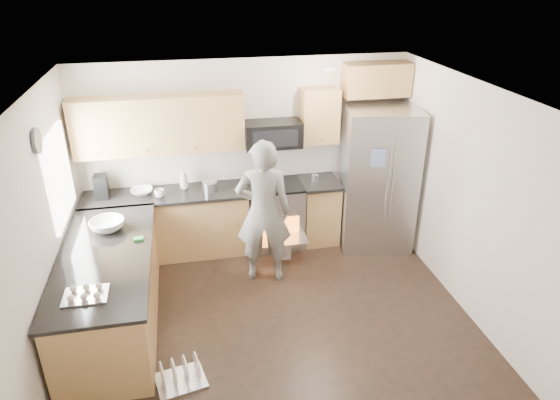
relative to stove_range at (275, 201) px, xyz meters
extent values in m
plane|color=black|center=(-0.35, -1.69, -0.68)|extent=(4.50, 4.50, 0.00)
cube|color=beige|center=(-0.35, 0.31, 0.62)|extent=(4.50, 0.04, 2.60)
cube|color=beige|center=(-0.35, -3.69, 0.62)|extent=(4.50, 0.04, 2.60)
cube|color=beige|center=(-2.60, -1.69, 0.62)|extent=(0.04, 4.00, 2.60)
cube|color=beige|center=(1.90, -1.69, 0.62)|extent=(0.04, 4.00, 2.60)
cube|color=white|center=(-0.35, -1.69, 1.92)|extent=(4.50, 4.00, 0.04)
cube|color=white|center=(-2.58, -0.69, 0.87)|extent=(0.04, 1.00, 1.00)
cylinder|color=beige|center=(0.55, -0.59, 1.91)|extent=(0.14, 0.14, 0.02)
cylinder|color=#474754|center=(-2.57, -1.24, 1.47)|extent=(0.03, 0.26, 0.26)
cube|color=#AF7A46|center=(-1.48, 0.01, -0.24)|extent=(2.15, 0.60, 0.87)
cube|color=black|center=(-1.48, 0.00, 0.23)|extent=(2.19, 0.64, 0.04)
cube|color=#AF7A46|center=(0.65, 0.01, -0.24)|extent=(0.50, 0.60, 0.87)
cube|color=black|center=(0.65, 0.00, 0.23)|extent=(0.54, 0.64, 0.04)
cube|color=#AF7A46|center=(-1.47, 0.14, 1.15)|extent=(2.16, 0.33, 0.74)
cube|color=#AF7A46|center=(0.65, 0.14, 1.15)|extent=(0.50, 0.33, 0.74)
cube|color=#AF7A46|center=(1.43, 0.14, 1.60)|extent=(0.90, 0.33, 0.44)
imported|color=white|center=(-1.78, 0.05, 0.28)|extent=(0.28, 0.28, 0.07)
imported|color=white|center=(-1.23, 0.12, 0.39)|extent=(0.11, 0.11, 0.29)
imported|color=white|center=(-1.55, -0.10, 0.30)|extent=(0.13, 0.13, 0.10)
cylinder|color=#B7B7BC|center=(-0.89, -0.04, 0.32)|extent=(0.20, 0.20, 0.14)
cube|color=black|center=(-2.28, 0.03, 0.40)|extent=(0.17, 0.20, 0.31)
cylinder|color=#B7B7BC|center=(0.59, 0.03, 0.29)|extent=(0.10, 0.10, 0.08)
cube|color=#AF7A46|center=(-2.10, -1.44, -0.24)|extent=(0.90, 2.30, 0.87)
cube|color=black|center=(-2.10, -1.44, 0.23)|extent=(0.96, 2.36, 0.04)
imported|color=silver|center=(-2.12, -0.89, 0.31)|extent=(0.39, 0.39, 0.12)
cube|color=green|center=(-1.76, -1.20, 0.26)|extent=(0.10, 0.07, 0.03)
cube|color=#B7B7BC|center=(-2.18, -2.17, 0.29)|extent=(0.40, 0.30, 0.08)
cube|color=#B7B7BC|center=(0.00, -0.01, -0.23)|extent=(0.76, 0.62, 0.90)
cube|color=black|center=(0.00, -0.01, 0.24)|extent=(0.76, 0.60, 0.03)
cube|color=orange|center=(0.00, -0.33, -0.28)|extent=(0.56, 0.02, 0.34)
cube|color=#B7B7BC|center=(0.00, -0.49, -0.36)|extent=(0.70, 0.34, 0.03)
cube|color=white|center=(0.00, -0.54, -0.50)|extent=(0.24, 0.03, 0.28)
cube|color=black|center=(0.00, 0.11, 0.94)|extent=(0.76, 0.40, 0.34)
cube|color=#B7B7BC|center=(1.42, -0.24, 0.32)|extent=(1.09, 0.91, 1.99)
cylinder|color=#B7B7BC|center=(1.39, -0.63, 0.46)|extent=(0.03, 0.03, 1.08)
cylinder|color=#B7B7BC|center=(1.45, -0.63, 0.46)|extent=(0.03, 0.03, 1.08)
cube|color=pink|center=(1.64, -0.63, 0.24)|extent=(0.26, 0.05, 0.32)
cube|color=#8FA8E5|center=(1.23, -0.63, 0.78)|extent=(0.19, 0.04, 0.24)
imported|color=gray|center=(-0.29, -0.82, 0.26)|extent=(0.75, 0.56, 1.87)
cube|color=#B7B7BC|center=(-1.40, -2.46, -0.66)|extent=(0.53, 0.46, 0.03)
cylinder|color=white|center=(-1.57, -2.49, -0.52)|extent=(0.07, 0.26, 0.26)
cylinder|color=white|center=(-1.46, -2.47, -0.52)|extent=(0.07, 0.26, 0.26)
cylinder|color=white|center=(-1.35, -2.45, -0.52)|extent=(0.07, 0.26, 0.26)
cylinder|color=white|center=(-1.24, -2.42, -0.52)|extent=(0.07, 0.26, 0.26)
camera|label=1|loc=(-1.17, -6.21, 3.04)|focal=32.00mm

